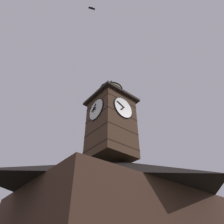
{
  "coord_description": "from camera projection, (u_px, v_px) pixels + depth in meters",
  "views": [
    {
      "loc": [
        11.16,
        8.88,
        1.51
      ],
      "look_at": [
        0.75,
        -3.92,
        13.55
      ],
      "focal_mm": 31.32,
      "sensor_mm": 36.0,
      "label": 1
    }
  ],
  "objects": [
    {
      "name": "clock_tower",
      "position": [
        111.0,
        120.0,
        18.78
      ],
      "size": [
        4.21,
        4.21,
        9.4
      ],
      "color": "#4C3323",
      "rests_on": "building_main"
    },
    {
      "name": "flying_bird_high",
      "position": [
        92.0,
        8.0,
        21.07
      ],
      "size": [
        0.73,
        0.45,
        0.16
      ],
      "color": "black"
    },
    {
      "name": "pine_tree_behind",
      "position": [
        91.0,
        209.0,
        20.05
      ],
      "size": [
        6.72,
        6.72,
        13.67
      ],
      "color": "#473323",
      "rests_on": "ground_plane"
    },
    {
      "name": "moon",
      "position": [
        96.0,
        176.0,
        46.21
      ],
      "size": [
        1.68,
        1.68,
        1.68
      ],
      "color": "silver"
    },
    {
      "name": "building_main",
      "position": [
        124.0,
        212.0,
        14.44
      ],
      "size": [
        15.34,
        11.4,
        7.92
      ],
      "color": "#462C21",
      "rests_on": "ground_plane"
    }
  ]
}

